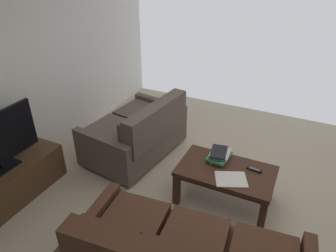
% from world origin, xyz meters
% --- Properties ---
extents(ground_plane, '(5.10, 5.41, 0.01)m').
position_xyz_m(ground_plane, '(0.00, 0.00, -0.00)').
color(ground_plane, '#B7A88E').
extents(wall_right, '(0.12, 5.41, 2.73)m').
position_xyz_m(wall_right, '(2.55, 0.00, 1.37)').
color(wall_right, white).
rests_on(wall_right, ground).
extents(loveseat_near, '(1.06, 1.45, 0.85)m').
position_xyz_m(loveseat_near, '(1.37, -0.63, 0.36)').
color(loveseat_near, black).
rests_on(loveseat_near, ground).
extents(coffee_table, '(1.02, 0.60, 0.45)m').
position_xyz_m(coffee_table, '(0.04, -0.24, 0.38)').
color(coffee_table, '#3D2316').
rests_on(coffee_table, ground).
extents(tv_stand, '(0.49, 1.27, 0.44)m').
position_xyz_m(tv_stand, '(2.25, 0.76, 0.22)').
color(tv_stand, '#4C331E').
rests_on(tv_stand, ground).
extents(book_stack, '(0.24, 0.31, 0.11)m').
position_xyz_m(book_stack, '(0.17, -0.39, 0.50)').
color(book_stack, '#996699').
rests_on(book_stack, coffee_table).
extents(tv_remote, '(0.16, 0.06, 0.02)m').
position_xyz_m(tv_remote, '(-0.24, -0.35, 0.46)').
color(tv_remote, black).
rests_on(tv_remote, coffee_table).
extents(loose_magazine, '(0.39, 0.36, 0.01)m').
position_xyz_m(loose_magazine, '(-0.05, -0.10, 0.45)').
color(loose_magazine, silver).
rests_on(loose_magazine, coffee_table).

